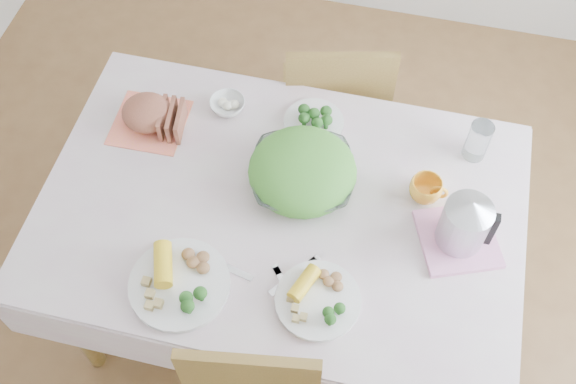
% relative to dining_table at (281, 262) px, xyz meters
% --- Properties ---
extents(floor, '(3.60, 3.60, 0.00)m').
position_rel_dining_table_xyz_m(floor, '(0.00, 0.00, -0.38)').
color(floor, brown).
rests_on(floor, ground).
extents(dining_table, '(1.40, 0.90, 0.75)m').
position_rel_dining_table_xyz_m(dining_table, '(0.00, 0.00, 0.00)').
color(dining_table, brown).
rests_on(dining_table, floor).
extents(tablecloth, '(1.50, 1.00, 0.01)m').
position_rel_dining_table_xyz_m(tablecloth, '(0.00, 0.00, 0.38)').
color(tablecloth, beige).
rests_on(tablecloth, dining_table).
extents(chair_far, '(0.49, 0.49, 0.90)m').
position_rel_dining_table_xyz_m(chair_far, '(0.04, 0.72, 0.09)').
color(chair_far, brown).
rests_on(chair_far, floor).
extents(salad_bowl, '(0.38, 0.38, 0.08)m').
position_rel_dining_table_xyz_m(salad_bowl, '(0.05, 0.10, 0.43)').
color(salad_bowl, white).
rests_on(salad_bowl, tablecloth).
extents(dinner_plate_left, '(0.30, 0.30, 0.02)m').
position_rel_dining_table_xyz_m(dinner_plate_left, '(-0.22, -0.33, 0.40)').
color(dinner_plate_left, white).
rests_on(dinner_plate_left, tablecloth).
extents(dinner_plate_right, '(0.35, 0.35, 0.02)m').
position_rel_dining_table_xyz_m(dinner_plate_right, '(0.18, -0.29, 0.40)').
color(dinner_plate_right, white).
rests_on(dinner_plate_right, tablecloth).
extents(broccoli_plate, '(0.26, 0.26, 0.02)m').
position_rel_dining_table_xyz_m(broccoli_plate, '(0.03, 0.34, 0.40)').
color(broccoli_plate, beige).
rests_on(broccoli_plate, tablecloth).
extents(napkin, '(0.25, 0.25, 0.00)m').
position_rel_dining_table_xyz_m(napkin, '(-0.51, 0.22, 0.39)').
color(napkin, '#FF7C5D').
rests_on(napkin, tablecloth).
extents(bread_loaf, '(0.22, 0.21, 0.10)m').
position_rel_dining_table_xyz_m(bread_loaf, '(-0.51, 0.22, 0.45)').
color(bread_loaf, brown).
rests_on(bread_loaf, napkin).
extents(fruit_bowl, '(0.14, 0.14, 0.04)m').
position_rel_dining_table_xyz_m(fruit_bowl, '(-0.27, 0.34, 0.41)').
color(fruit_bowl, white).
rests_on(fruit_bowl, tablecloth).
extents(yellow_mug, '(0.10, 0.10, 0.08)m').
position_rel_dining_table_xyz_m(yellow_mug, '(0.43, 0.14, 0.43)').
color(yellow_mug, '#FFAC28').
rests_on(yellow_mug, tablecloth).
extents(glass_tumbler, '(0.09, 0.09, 0.14)m').
position_rel_dining_table_xyz_m(glass_tumbler, '(0.57, 0.34, 0.45)').
color(glass_tumbler, white).
rests_on(glass_tumbler, tablecloth).
extents(pink_tray, '(0.29, 0.29, 0.02)m').
position_rel_dining_table_xyz_m(pink_tray, '(0.55, 0.00, 0.40)').
color(pink_tray, pink).
rests_on(pink_tray, tablecloth).
extents(electric_kettle, '(0.18, 0.18, 0.20)m').
position_rel_dining_table_xyz_m(electric_kettle, '(0.55, 0.00, 0.51)').
color(electric_kettle, '#B2B5BA').
rests_on(electric_kettle, pink_tray).
extents(fork_left, '(0.12, 0.14, 0.00)m').
position_rel_dining_table_xyz_m(fork_left, '(0.09, -0.27, 0.39)').
color(fork_left, silver).
rests_on(fork_left, tablecloth).
extents(fork_right, '(0.12, 0.15, 0.00)m').
position_rel_dining_table_xyz_m(fork_right, '(0.09, -0.23, 0.39)').
color(fork_right, silver).
rests_on(fork_right, tablecloth).
extents(knife, '(0.17, 0.06, 0.00)m').
position_rel_dining_table_xyz_m(knife, '(-0.10, -0.24, 0.39)').
color(knife, silver).
rests_on(knife, tablecloth).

